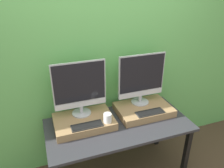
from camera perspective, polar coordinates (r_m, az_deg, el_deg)
The scene contains 9 objects.
wall_back at distance 2.43m, azimuth -1.80°, elevation 6.87°, with size 8.00×0.04×2.60m.
workbench at distance 2.38m, azimuth 1.72°, elevation -11.83°, with size 1.51×0.72×0.71m.
wooden_riser_left at distance 2.32m, azimuth -7.34°, elevation -9.70°, with size 0.61×0.42×0.08m.
monitor_left at distance 2.22m, azimuth -8.42°, elevation -0.87°, with size 0.54×0.20×0.58m.
keyboard_left at distance 2.18m, azimuth -6.53°, elevation -10.75°, with size 0.31×0.11×0.01m.
mug at distance 2.20m, azimuth -1.18°, elevation -8.86°, with size 0.08×0.08×0.10m.
wooden_riser_right at distance 2.52m, azimuth 8.25°, elevation -6.59°, with size 0.61×0.42×0.08m.
monitor_right at distance 2.43m, azimuth 7.71°, elevation 1.59°, with size 0.54×0.20×0.58m.
keyboard_right at distance 2.39m, azimuth 9.91°, elevation -7.32°, with size 0.31×0.11×0.01m.
Camera 1 is at (-0.71, -1.40, 2.08)m, focal length 35.00 mm.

